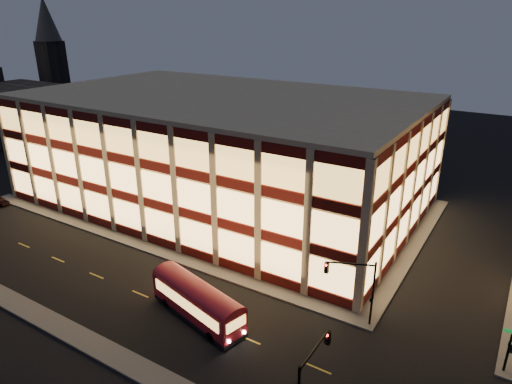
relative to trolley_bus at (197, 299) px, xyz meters
The scene contains 10 objects.
ground 12.40m from the trolley_bus, 151.17° to the left, with size 200.00×200.00×0.00m, color black.
sidewalk_office_south 15.48m from the trolley_bus, 153.30° to the left, with size 54.00×2.00×0.15m, color #514F4C.
sidewalk_office_east 26.04m from the trolley_bus, 61.85° to the left, with size 2.00×30.00×0.15m, color #514F4C.
sidewalk_near 12.99m from the trolley_bus, 146.58° to the right, with size 100.00×2.00×0.15m, color #514F4C.
office_building 27.14m from the trolley_bus, 120.89° to the left, with size 50.45×30.45×14.50m.
church_tower 93.16m from the trolley_bus, 150.38° to the left, with size 5.00×5.00×18.00m, color #2D2621.
church_spire 95.26m from the trolley_bus, 150.38° to the left, with size 6.00×6.00×10.00m, color #4C473F.
traffic_signal_far 13.21m from the trolley_bus, 28.20° to the left, with size 3.79×1.87×6.00m.
traffic_signal_near 13.93m from the trolley_bus, 21.86° to the right, with size 0.32×4.45×6.00m.
trolley_bus is the anchor object (origin of this frame).
Camera 1 is at (31.97, -30.72, 24.26)m, focal length 32.00 mm.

